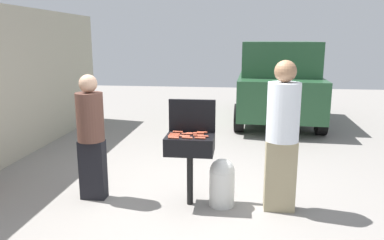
% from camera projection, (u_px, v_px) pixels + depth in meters
% --- Properties ---
extents(ground_plane, '(24.00, 24.00, 0.00)m').
position_uv_depth(ground_plane, '(187.00, 202.00, 4.87)').
color(ground_plane, gray).
extents(bbq_grill, '(0.60, 0.44, 0.91)m').
position_uv_depth(bbq_grill, '(190.00, 147.00, 4.67)').
color(bbq_grill, black).
rests_on(bbq_grill, ground).
extents(grill_lid_open, '(0.60, 0.05, 0.42)m').
position_uv_depth(grill_lid_open, '(192.00, 116.00, 4.81)').
color(grill_lid_open, black).
rests_on(grill_lid_open, bbq_grill).
extents(hot_dog_0, '(0.13, 0.03, 0.03)m').
position_uv_depth(hot_dog_0, '(202.00, 132.00, 4.76)').
color(hot_dog_0, '#AD4228').
rests_on(hot_dog_0, bbq_grill).
extents(hot_dog_1, '(0.13, 0.04, 0.03)m').
position_uv_depth(hot_dog_1, '(187.00, 134.00, 4.68)').
color(hot_dog_1, '#B74C33').
rests_on(hot_dog_1, bbq_grill).
extents(hot_dog_2, '(0.13, 0.04, 0.03)m').
position_uv_depth(hot_dog_2, '(187.00, 138.00, 4.50)').
color(hot_dog_2, '#C6593D').
rests_on(hot_dog_2, bbq_grill).
extents(hot_dog_3, '(0.13, 0.03, 0.03)m').
position_uv_depth(hot_dog_3, '(203.00, 136.00, 4.56)').
color(hot_dog_3, '#B74C33').
rests_on(hot_dog_3, bbq_grill).
extents(hot_dog_4, '(0.13, 0.04, 0.03)m').
position_uv_depth(hot_dog_4, '(185.00, 136.00, 4.57)').
color(hot_dog_4, '#C6593D').
rests_on(hot_dog_4, bbq_grill).
extents(hot_dog_5, '(0.13, 0.04, 0.03)m').
position_uv_depth(hot_dog_5, '(175.00, 134.00, 4.68)').
color(hot_dog_5, '#AD4228').
rests_on(hot_dog_5, bbq_grill).
extents(hot_dog_6, '(0.13, 0.04, 0.03)m').
position_uv_depth(hot_dog_6, '(198.00, 135.00, 4.61)').
color(hot_dog_6, '#B74C33').
rests_on(hot_dog_6, bbq_grill).
extents(hot_dog_7, '(0.13, 0.04, 0.03)m').
position_uv_depth(hot_dog_7, '(178.00, 132.00, 4.78)').
color(hot_dog_7, '#AD4228').
rests_on(hot_dog_7, bbq_grill).
extents(hot_dog_8, '(0.13, 0.03, 0.03)m').
position_uv_depth(hot_dog_8, '(174.00, 135.00, 4.62)').
color(hot_dog_8, '#AD4228').
rests_on(hot_dog_8, bbq_grill).
extents(hot_dog_9, '(0.13, 0.03, 0.03)m').
position_uv_depth(hot_dog_9, '(173.00, 136.00, 4.56)').
color(hot_dog_9, '#B74C33').
rests_on(hot_dog_9, bbq_grill).
extents(hot_dog_10, '(0.13, 0.03, 0.03)m').
position_uv_depth(hot_dog_10, '(192.00, 134.00, 4.70)').
color(hot_dog_10, '#B74C33').
rests_on(hot_dog_10, bbq_grill).
extents(hot_dog_11, '(0.13, 0.04, 0.03)m').
position_uv_depth(hot_dog_11, '(199.00, 133.00, 4.72)').
color(hot_dog_11, '#AD4228').
rests_on(hot_dog_11, bbq_grill).
extents(hot_dog_12, '(0.13, 0.04, 0.03)m').
position_uv_depth(hot_dog_12, '(200.00, 138.00, 4.49)').
color(hot_dog_12, '#B74C33').
rests_on(hot_dog_12, bbq_grill).
extents(hot_dog_13, '(0.13, 0.03, 0.03)m').
position_uv_depth(hot_dog_13, '(174.00, 138.00, 4.50)').
color(hot_dog_13, '#C6593D').
rests_on(hot_dog_13, bbq_grill).
extents(propane_tank, '(0.32, 0.32, 0.62)m').
position_uv_depth(propane_tank, '(222.00, 181.00, 4.73)').
color(propane_tank, silver).
rests_on(propane_tank, ground).
extents(person_left, '(0.35, 0.35, 1.65)m').
position_uv_depth(person_left, '(91.00, 133.00, 4.84)').
color(person_left, black).
rests_on(person_left, ground).
extents(person_right, '(0.39, 0.39, 1.85)m').
position_uv_depth(person_right, '(282.00, 131.00, 4.47)').
color(person_right, gray).
rests_on(person_right, ground).
extents(parked_minivan, '(2.17, 4.47, 2.02)m').
position_uv_depth(parked_minivan, '(277.00, 81.00, 9.70)').
color(parked_minivan, '#234C2D').
rests_on(parked_minivan, ground).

